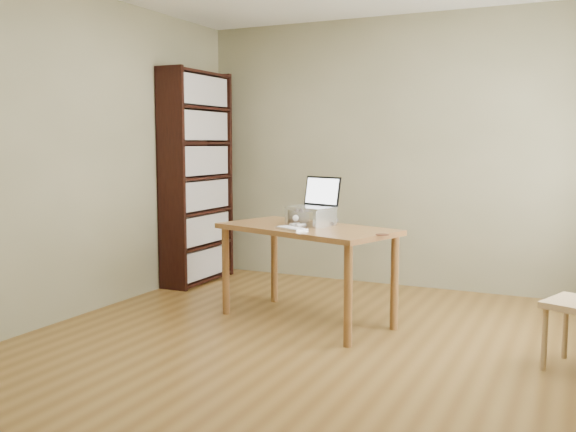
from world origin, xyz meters
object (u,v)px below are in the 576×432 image
object	(u,v)px
desk	(307,239)
laptop	(314,200)
keyboard	(291,228)
bookshelf	(197,178)
cat	(313,216)

from	to	relation	value
desk	laptop	world-z (taller)	laptop
desk	laptop	distance (m)	0.33
desk	keyboard	bearing A→B (deg)	-79.44
keyboard	bookshelf	bearing A→B (deg)	170.39
desk	cat	xyz separation A→B (m)	(0.01, 0.11, 0.17)
keyboard	cat	xyz separation A→B (m)	(0.04, 0.33, 0.06)
desk	keyboard	xyz separation A→B (m)	(-0.03, -0.22, 0.11)
bookshelf	keyboard	xyz separation A→B (m)	(1.55, -1.10, -0.29)
bookshelf	desk	distance (m)	1.85
bookshelf	laptop	xyz separation A→B (m)	(1.57, -0.74, -0.11)
bookshelf	keyboard	bearing A→B (deg)	-35.44
laptop	keyboard	xyz separation A→B (m)	(-0.03, -0.36, -0.18)
laptop	keyboard	bearing A→B (deg)	-76.65
desk	cat	distance (m)	0.20
laptop	cat	size ratio (longest dim) A/B	0.83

